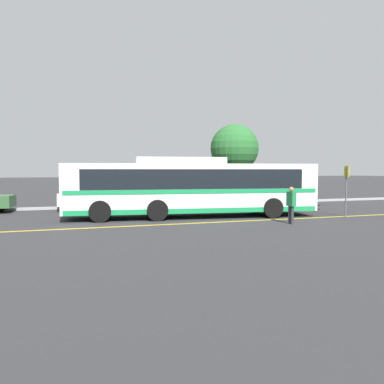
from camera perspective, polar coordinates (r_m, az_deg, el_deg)
ground_plane at (r=19.53m, az=0.40°, el=-3.63°), size 220.00×220.00×0.00m
lane_strip_0 at (r=16.96m, az=2.27°, el=-4.68°), size 32.44×0.20×0.01m
curb_strip at (r=24.78m, az=-4.24°, el=-1.97°), size 40.44×0.36×0.15m
transit_bus at (r=18.89m, az=-0.05°, el=0.84°), size 12.93×3.99×3.01m
parked_car_1 at (r=23.32m, az=-14.47°, el=-0.79°), size 4.44×2.10×1.43m
parked_car_2 at (r=24.51m, az=0.52°, el=-0.49°), size 4.17×1.84×1.42m
parked_car_3 at (r=26.87m, az=13.84°, el=-0.34°), size 4.28×2.05×1.32m
pedestrian_0 at (r=17.04m, az=14.87°, el=-1.63°), size 0.26×0.44×1.64m
bus_stop_sign at (r=20.56m, az=22.45°, el=1.08°), size 0.08×0.40×2.62m
tree_0 at (r=28.16m, az=6.48°, el=6.59°), size 3.58×3.58×5.77m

